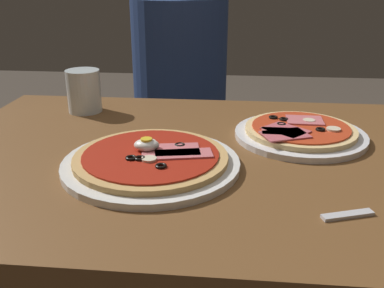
% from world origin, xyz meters
% --- Properties ---
extents(dining_table, '(1.20, 0.71, 0.74)m').
position_xyz_m(dining_table, '(0.00, 0.00, 0.62)').
color(dining_table, brown).
rests_on(dining_table, ground).
extents(pizza_foreground, '(0.30, 0.30, 0.05)m').
position_xyz_m(pizza_foreground, '(-0.17, -0.07, 0.76)').
color(pizza_foreground, white).
rests_on(pizza_foreground, dining_table).
extents(pizza_across_left, '(0.26, 0.26, 0.03)m').
position_xyz_m(pizza_across_left, '(0.11, 0.09, 0.76)').
color(pizza_across_left, white).
rests_on(pizza_across_left, dining_table).
extents(water_glass_near, '(0.08, 0.08, 0.10)m').
position_xyz_m(water_glass_near, '(-0.38, 0.23, 0.79)').
color(water_glass_near, silver).
rests_on(water_glass_near, dining_table).
extents(fork, '(0.15, 0.07, 0.00)m').
position_xyz_m(fork, '(0.16, -0.20, 0.75)').
color(fork, silver).
rests_on(fork, dining_table).
extents(diner_person, '(0.32, 0.32, 1.18)m').
position_xyz_m(diner_person, '(-0.22, 0.72, 0.56)').
color(diner_person, black).
rests_on(diner_person, ground).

